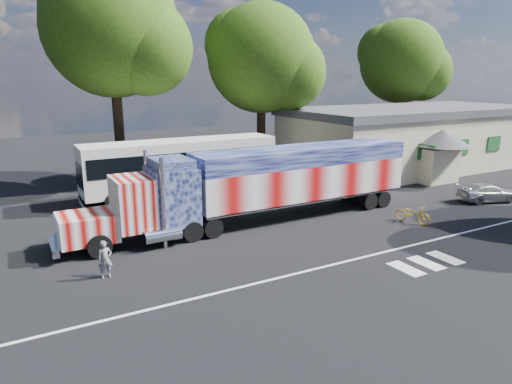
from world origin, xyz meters
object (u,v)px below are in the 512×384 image
tree_ne_a (263,59)px  tree_far_ne (403,62)px  parked_car (488,193)px  bicycle (413,214)px  woman (105,259)px  tree_n_mid (114,30)px  semi_truck (265,182)px  coach_bus (182,167)px

tree_ne_a → tree_far_ne: (20.11, 4.70, 0.18)m
parked_car → bicycle: bearing=114.1°
bicycle → tree_ne_a: (-0.37, 15.68, 8.56)m
woman → bicycle: bearing=-0.1°
tree_ne_a → tree_far_ne: size_ratio=0.97×
tree_n_mid → semi_truck: bearing=-68.6°
parked_car → tree_far_ne: 24.59m
woman → tree_far_ne: bearing=31.8°
semi_truck → tree_n_mid: tree_n_mid is taller
semi_truck → bicycle: semi_truck is taller
coach_bus → parked_car: coach_bus is taller
coach_bus → tree_far_ne: bearing=16.9°
tree_ne_a → woman: bearing=-136.7°
semi_truck → parked_car: semi_truck is taller
parked_car → tree_ne_a: size_ratio=0.29×
parked_car → bicycle: size_ratio=2.03×
parked_car → tree_n_mid: tree_n_mid is taller
woman → tree_n_mid: (4.43, 15.36, 10.02)m
bicycle → tree_far_ne: (19.75, 20.39, 8.74)m
tree_far_ne → coach_bus: bearing=-163.1°
woman → bicycle: (16.00, -0.94, -0.25)m
coach_bus → parked_car: 19.79m
woman → tree_far_ne: (35.74, 19.45, 8.49)m
coach_bus → bicycle: (8.87, -11.68, -1.42)m
semi_truck → bicycle: bearing=-31.6°
tree_far_ne → tree_ne_a: bearing=-166.8°
woman → tree_n_mid: 18.87m
parked_car → tree_ne_a: 18.89m
woman → bicycle: 16.03m
coach_bus → parked_car: size_ratio=3.28×
coach_bus → parked_car: (16.50, -10.85, -1.36)m
parked_car → woman: woman is taller
parked_car → tree_ne_a: tree_ne_a is taller
coach_bus → tree_ne_a: 11.80m
tree_n_mid → parked_car: bearing=-38.9°
parked_car → semi_truck: bearing=94.8°
tree_ne_a → tree_n_mid: bearing=176.8°
coach_bus → tree_far_ne: 30.79m
bicycle → tree_n_mid: tree_n_mid is taller
semi_truck → tree_ne_a: bearing=60.7°
woman → tree_far_ne: tree_far_ne is taller
bicycle → tree_ne_a: tree_ne_a is taller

